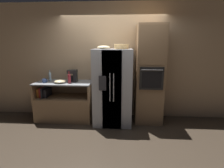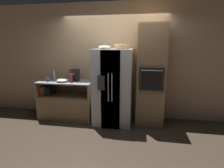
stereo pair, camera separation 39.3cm
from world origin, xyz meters
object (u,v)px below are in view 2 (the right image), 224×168
at_px(wall_oven, 151,76).
at_px(mixing_bowl, 62,80).
at_px(refrigerator, 113,87).
at_px(fruit_bowl, 104,47).
at_px(wicker_basket, 122,46).
at_px(bottle_short, 54,75).
at_px(coffee_maker, 76,75).
at_px(bottle_tall, 71,77).
at_px(mug, 48,79).

xyz_separation_m(wall_oven, mixing_bowl, (-2.08, -0.13, -0.15)).
distance_m(refrigerator, fruit_bowl, 0.92).
distance_m(wicker_basket, bottle_short, 1.91).
bearing_deg(bottle_short, coffee_maker, -5.09).
relative_size(fruit_bowl, bottle_short, 1.05).
xyz_separation_m(wall_oven, bottle_tall, (-1.85, -0.15, -0.07)).
distance_m(wicker_basket, bottle_tall, 1.39).
bearing_deg(bottle_tall, mixing_bowl, 174.45).
bearing_deg(mug, mixing_bowl, -0.52).
height_order(fruit_bowl, bottle_short, fruit_bowl).
bearing_deg(bottle_tall, mug, 177.55).
xyz_separation_m(wall_oven, wicker_basket, (-0.65, -0.12, 0.65)).
bearing_deg(coffee_maker, wall_oven, -1.33).
relative_size(wall_oven, coffee_maker, 7.90).
relative_size(wall_oven, wicker_basket, 6.81).
bearing_deg(bottle_short, mug, -100.62).
relative_size(bottle_tall, bottle_short, 1.02).
distance_m(bottle_tall, coffee_maker, 0.20).
xyz_separation_m(refrigerator, mixing_bowl, (-1.24, -0.03, 0.12)).
height_order(fruit_bowl, coffee_maker, fruit_bowl).
bearing_deg(fruit_bowl, mug, -176.88).
bearing_deg(bottle_short, refrigerator, -7.28).
distance_m(bottle_short, mixing_bowl, 0.41).
xyz_separation_m(bottle_tall, mixing_bowl, (-0.23, 0.02, -0.08)).
bearing_deg(refrigerator, mixing_bowl, -178.76).
height_order(wall_oven, coffee_maker, wall_oven).
relative_size(bottle_short, coffee_maker, 0.94).
xyz_separation_m(fruit_bowl, bottle_tall, (-0.79, -0.10, -0.70)).
bearing_deg(mixing_bowl, wall_oven, 3.62).
relative_size(wall_oven, fruit_bowl, 7.99).
relative_size(mug, mixing_bowl, 0.48).
height_order(bottle_short, mixing_bowl, bottle_short).
bearing_deg(mixing_bowl, fruit_bowl, 4.45).
height_order(wall_oven, mug, wall_oven).
bearing_deg(fruit_bowl, bottle_short, 173.79).
height_order(refrigerator, mixing_bowl, refrigerator).
bearing_deg(wall_oven, bottle_short, 177.72).
relative_size(mug, coffee_maker, 0.45).
distance_m(wicker_basket, mixing_bowl, 1.63).
bearing_deg(bottle_tall, refrigerator, 2.79).
distance_m(wall_oven, coffee_maker, 1.80).
xyz_separation_m(wicker_basket, bottle_short, (-1.75, 0.22, -0.72)).
relative_size(bottle_tall, coffee_maker, 0.96).
bearing_deg(wall_oven, coffee_maker, 178.67).
height_order(refrigerator, fruit_bowl, fruit_bowl).
height_order(refrigerator, coffee_maker, refrigerator).
height_order(wall_oven, mixing_bowl, wall_oven).
xyz_separation_m(mixing_bowl, coffee_maker, (0.27, 0.17, 0.12)).
height_order(wall_oven, bottle_short, wall_oven).
relative_size(wall_oven, mug, 17.45).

